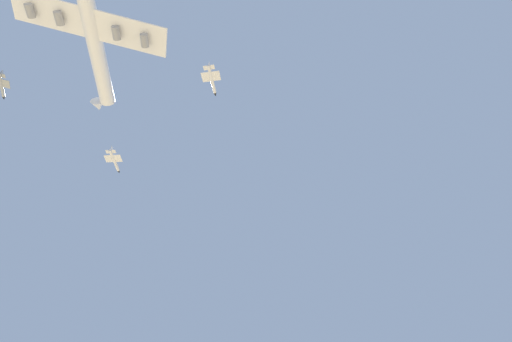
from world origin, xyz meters
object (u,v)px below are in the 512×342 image
object	(u,v)px
carrier_jet	(91,24)
chase_jet_high_escort	(114,161)
chase_jet_lead	(2,85)
chase_jet_trailing	(212,79)

from	to	relation	value
carrier_jet	chase_jet_high_escort	xyz separation A→B (m)	(60.00, -21.27, -7.82)
carrier_jet	chase_jet_lead	bearing A→B (deg)	46.81
carrier_jet	chase_jet_high_escort	world-z (taller)	carrier_jet
chase_jet_lead	chase_jet_high_escort	distance (m)	65.43
chase_jet_lead	chase_jet_trailing	size ratio (longest dim) A/B	1.06
chase_jet_lead	chase_jet_trailing	xyz separation A→B (m)	(-54.04, -90.14, -16.38)
chase_jet_lead	chase_jet_trailing	world-z (taller)	chase_jet_lead
chase_jet_high_escort	chase_jet_trailing	bearing A→B (deg)	-125.43
chase_jet_high_escort	chase_jet_lead	bearing A→B (deg)	119.87
carrier_jet	chase_jet_lead	world-z (taller)	chase_jet_lead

